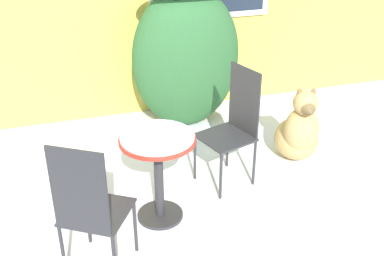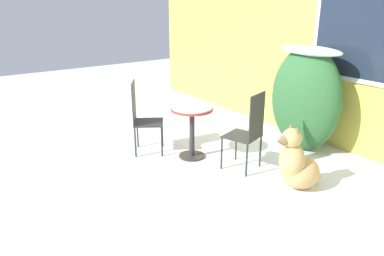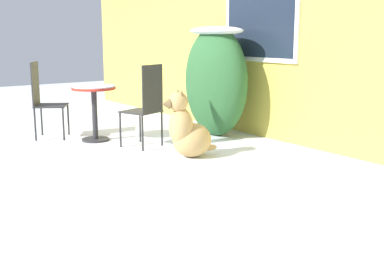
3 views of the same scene
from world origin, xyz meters
name	(u,v)px [view 3 (image 3 of 3)]	position (x,y,z in m)	size (l,w,h in m)	color
ground_plane	(91,148)	(0.00, 0.00, 0.00)	(16.00, 16.00, 0.00)	white
house_wall	(231,26)	(0.05, 2.20, 1.49)	(8.00, 0.10, 2.92)	#DBC14C
shrub_left	(215,79)	(0.29, 1.73, 0.78)	(1.12, 0.61, 1.48)	#2D6033
patio_table	(94,100)	(-0.37, 0.24, 0.53)	(0.56, 0.56, 0.72)	#2D2D30
patio_chair_near_table	(146,104)	(0.36, 0.59, 0.54)	(0.50, 0.50, 1.02)	#2D2D30
patio_chair_far_side	(44,98)	(-0.92, -0.22, 0.54)	(0.55, 0.55, 1.02)	#2D2D30
dog	(187,132)	(1.06, 0.70, 0.29)	(0.51, 0.67, 0.77)	tan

